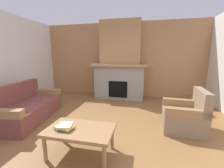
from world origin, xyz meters
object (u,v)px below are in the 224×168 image
fireplace (120,66)px  couch (27,108)px  armchair (185,116)px  coffee_table (80,132)px

fireplace → couch: bearing=-128.1°
couch → armchair: (3.55, 0.27, 0.01)m
couch → fireplace: bearing=51.9°
fireplace → couch: fireplace is taller
couch → coffee_table: bearing=-26.9°
fireplace → armchair: 2.83m
couch → coffee_table: 2.02m
couch → armchair: size_ratio=2.25×
fireplace → coffee_table: 3.36m
fireplace → couch: (-1.85, -2.36, -0.88)m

